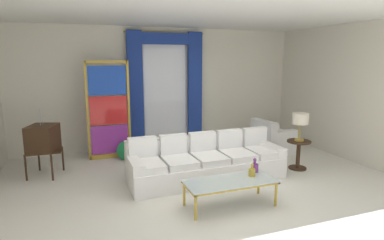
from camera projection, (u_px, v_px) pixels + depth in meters
ground_plane at (207, 187)px, 5.69m from camera, size 16.00×16.00×0.00m
wall_rear at (161, 88)px, 8.23m from camera, size 8.00×0.12×3.00m
wall_right at (349, 92)px, 7.20m from camera, size 0.12×7.00×3.00m
ceiling_slab at (192, 15)px, 5.86m from camera, size 8.00×7.60×0.04m
curtained_window at (166, 79)px, 8.06m from camera, size 2.00×0.17×2.70m
couch_white_long at (205, 162)px, 6.09m from camera, size 2.93×0.96×0.86m
coffee_table at (230, 183)px, 4.92m from camera, size 1.40×0.58×0.41m
bottle_blue_decanter at (255, 167)px, 5.27m from camera, size 0.12×0.12×0.24m
bottle_crystal_tall at (252, 172)px, 5.08m from camera, size 0.11×0.11×0.21m
vintage_tv at (43, 139)px, 6.15m from camera, size 0.67×0.72×1.35m
armchair_white at (271, 140)px, 7.84m from camera, size 0.89×0.89×0.80m
stained_glass_divider at (109, 112)px, 7.20m from camera, size 0.95×0.05×2.20m
peacock_figurine at (127, 151)px, 7.15m from camera, size 0.44×0.60×0.50m
round_side_table at (298, 152)px, 6.60m from camera, size 0.48×0.48×0.59m
table_lamp_brass at (300, 120)px, 6.48m from camera, size 0.32×0.32×0.57m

